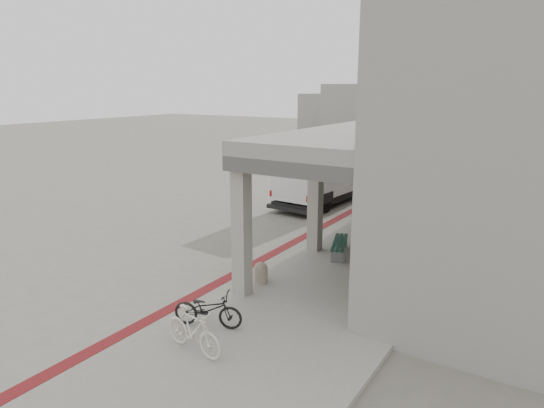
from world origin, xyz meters
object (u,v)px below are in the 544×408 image
Objects in this scene: bench at (339,245)px; bicycle_black at (208,309)px; bicycle_cream at (193,330)px; fedex_truck at (328,170)px; utility_cabinet at (380,271)px.

bench is 5.86m from bicycle_black.
bench is 1.18× the size of bicycle_cream.
fedex_truck is 12.98m from bicycle_black.
bicycle_cream reaches higher than bicycle_black.
fedex_truck is 14.02m from bicycle_cream.
utility_cabinet is 4.62m from bicycle_black.
bicycle_black is at bearing -111.21° from utility_cabinet.
fedex_truck is 4.46× the size of bicycle_cream.
fedex_truck is at bearing -4.81° from bicycle_black.
bicycle_black is at bearing -114.00° from bench.
bicycle_cream reaches higher than bench.
bicycle_cream is at bearing -175.41° from bicycle_black.
bicycle_black reaches higher than bench.
bicycle_black is 1.06m from bicycle_cream.
bench is 6.81m from bicycle_cream.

